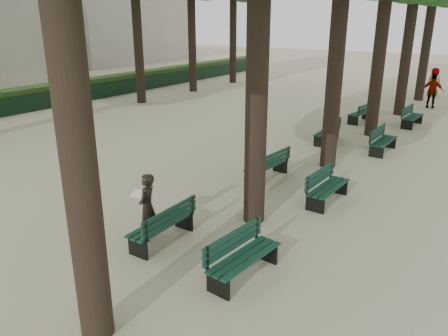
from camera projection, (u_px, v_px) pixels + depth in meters
The scene contains 16 objects.
ground at pixel (124, 253), 9.43m from camera, with size 120.00×120.00×0.00m, color beige.
bench_left_0 at pixel (162, 231), 9.81m from camera, with size 0.59×1.81×0.92m.
bench_left_1 at pixel (267, 171), 13.66m from camera, with size 0.72×1.84×0.92m.
bench_left_2 at pixel (327, 136), 17.61m from camera, with size 0.67×1.83×0.92m.
bench_left_3 at pixel (360, 117), 21.01m from camera, with size 0.80×1.86×0.92m.
bench_right_0 at pixel (244, 265), 8.47m from camera, with size 0.74×1.85×0.92m.
bench_right_1 at pixel (328, 193), 11.92m from camera, with size 0.64×1.82×0.92m.
bench_right_2 at pixel (383, 145), 16.31m from camera, with size 0.63×1.82×0.92m.
bench_right_3 at pixel (412, 121), 20.21m from camera, with size 0.68×1.83×0.92m.
man_with_map at pixel (147, 207), 9.80m from camera, with size 0.69×0.70×1.57m.
pedestrian_c at pixel (433, 91), 24.02m from camera, with size 1.10×0.37×1.87m, color #262628.
pedestrian_a at pixel (336, 75), 31.27m from camera, with size 0.81×0.33×1.67m, color #262628.
pedestrian_d at pixel (434, 82), 27.61m from camera, with size 0.88×0.36×1.80m, color #262628.
fence at pixel (81, 95), 25.80m from camera, with size 0.08×42.00×0.90m, color black.
hedge at pixel (73, 91), 26.12m from camera, with size 1.20×42.00×1.20m, color #234417.
building_far at pixel (110, 29), 49.16m from camera, with size 12.00×16.00×7.00m, color #B7B2A3.
Camera 1 is at (6.42, -5.68, 4.84)m, focal length 35.00 mm.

